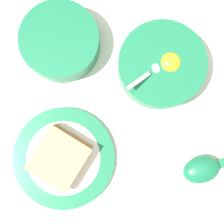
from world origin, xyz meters
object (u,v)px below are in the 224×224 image
Objects in this scene: toast_plate at (64,158)px; soup_spoon at (207,168)px; toast_sandwich at (60,157)px; congee_bowl at (60,42)px; egg_bowl at (161,66)px.

soup_spoon is at bearing -116.29° from toast_plate.
toast_sandwich is at bearing 27.92° from toast_plate.
toast_sandwich is (0.00, 0.00, 0.02)m from toast_plate.
toast_plate is at bearing 159.06° from congee_bowl.
congee_bowl reaches higher than toast_plate.
egg_bowl is 1.29× the size of toast_sandwich.
egg_bowl is at bearing -69.06° from toast_plate.
soup_spoon is (-0.12, -0.24, 0.01)m from toast_plate.
congee_bowl is (0.20, -0.08, 0.02)m from toast_plate.
toast_sandwich reaches higher than soup_spoon.
egg_bowl is 0.25m from toast_plate.
congee_bowl is (0.32, 0.16, 0.01)m from soup_spoon.
soup_spoon is (-0.12, -0.24, -0.02)m from toast_sandwich.
egg_bowl is 1.05× the size of soup_spoon.
toast_sandwich is (-0.09, 0.24, 0.00)m from egg_bowl.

